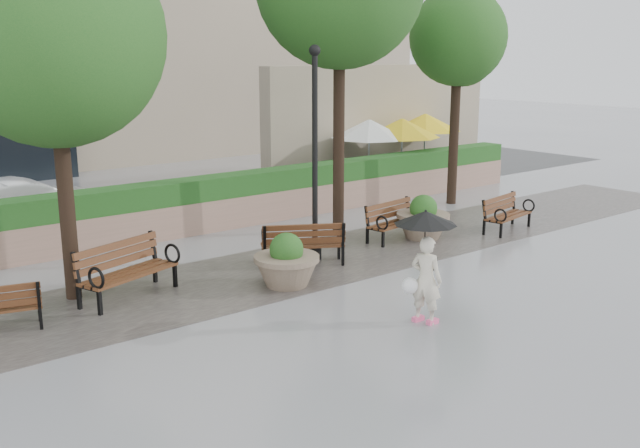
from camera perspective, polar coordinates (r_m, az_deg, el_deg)
ground at (r=12.60m, az=4.55°, el=-6.85°), size 100.00×100.00×0.00m
cobble_strip at (r=14.81m, az=-3.40°, el=-3.69°), size 28.00×3.20×0.01m
hedge_wall at (r=17.97m, az=-10.81°, el=1.32°), size 24.00×0.80×1.35m
cafe_wall at (r=25.73m, az=4.94°, el=8.12°), size 10.00×0.60×4.00m
cafe_hedge at (r=24.02m, az=7.60°, el=3.95°), size 8.00×0.50×0.90m
asphalt_street at (r=21.65m, az=-15.71°, el=1.31°), size 40.00×7.00×0.00m
bench_1 at (r=13.52m, az=-15.06°, el=-4.50°), size 2.04×1.33×1.03m
bench_2 at (r=15.12m, az=-1.39°, el=-2.24°), size 1.84×1.45×0.93m
bench_3 at (r=17.24m, az=6.08°, el=-0.38°), size 1.76×0.90×0.90m
bench_4 at (r=18.58m, az=14.73°, el=0.24°), size 1.72×0.93×0.88m
planter_left at (r=13.69m, az=-2.68°, el=-3.33°), size 1.26×1.26×1.06m
planter_right at (r=17.39m, az=8.24°, el=0.20°), size 1.29×1.29×1.08m
lamppost at (r=15.12m, az=-0.41°, el=4.54°), size 0.28×0.28×4.55m
tree_0 at (r=13.32m, az=-20.06°, el=13.47°), size 3.84×3.81×6.58m
tree_2 at (r=21.49m, az=11.10°, el=14.09°), size 2.97×2.79×6.23m
patio_umb_white at (r=23.29m, az=3.96°, el=7.56°), size 2.50×2.50×2.30m
patio_umb_yellow_a at (r=23.74m, az=6.59°, el=7.61°), size 2.50×2.50×2.30m
patio_umb_yellow_b at (r=25.81m, az=8.42°, el=8.02°), size 2.50×2.50×2.30m
car_right at (r=19.47m, az=-22.43°, el=1.44°), size 4.04×1.55×1.31m
pedestrian at (r=11.78m, az=8.44°, el=-2.53°), size 1.03×1.03×1.89m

